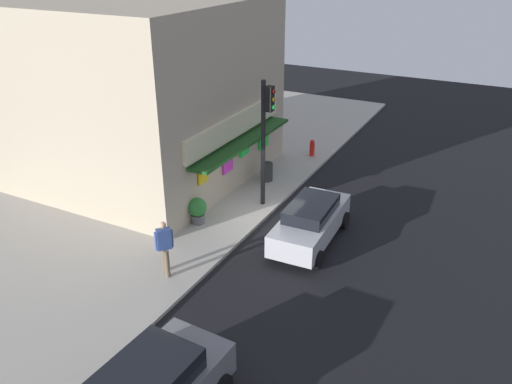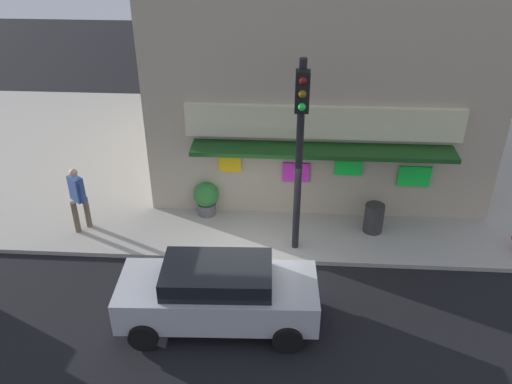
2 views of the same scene
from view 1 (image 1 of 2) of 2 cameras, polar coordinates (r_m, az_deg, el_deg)
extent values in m
plane|color=black|center=(20.23, 0.86, -3.22)|extent=(53.86, 53.86, 0.00)
cube|color=#A39E93|center=(23.19, -12.43, 0.27)|extent=(35.91, 11.94, 0.12)
cube|color=tan|center=(23.70, -12.20, 10.82)|extent=(9.70, 9.05, 7.62)
cube|color=beige|center=(21.41, -2.26, 7.29)|extent=(7.37, 0.16, 0.90)
cube|color=#194719|center=(21.47, -1.41, 5.50)|extent=(6.98, 0.90, 0.12)
cube|color=yellow|center=(19.87, -5.82, 1.81)|extent=(0.62, 0.08, 0.60)
cube|color=#E533CC|center=(21.41, -3.12, 2.92)|extent=(0.75, 0.08, 0.58)
cube|color=#19E53F|center=(22.51, -1.27, 4.61)|extent=(0.76, 0.08, 0.44)
cube|color=#19E53F|center=(24.09, 0.83, 5.53)|extent=(0.89, 0.08, 0.60)
cylinder|color=black|center=(20.29, 0.78, 5.16)|extent=(0.18, 0.18, 5.08)
cube|color=black|center=(19.61, 1.47, 10.15)|extent=(0.32, 0.28, 0.95)
sphere|color=maroon|center=(19.47, 1.89, 10.95)|extent=(0.18, 0.18, 0.18)
sphere|color=brown|center=(19.55, 1.87, 10.10)|extent=(0.18, 0.18, 0.18)
sphere|color=#1ED83F|center=(19.63, 1.86, 9.25)|extent=(0.18, 0.18, 0.18)
cylinder|color=red|center=(26.21, 6.14, 4.66)|extent=(0.25, 0.25, 0.66)
sphere|color=red|center=(26.07, 6.18, 5.49)|extent=(0.22, 0.22, 0.22)
cylinder|color=red|center=(26.03, 5.99, 4.60)|extent=(0.12, 0.10, 0.10)
cylinder|color=red|center=(26.36, 6.30, 4.86)|extent=(0.12, 0.10, 0.10)
cylinder|color=#2D2D2D|center=(23.24, 1.19, 2.23)|extent=(0.53, 0.53, 0.82)
cylinder|color=brown|center=(16.82, -9.69, -7.76)|extent=(0.23, 0.23, 0.94)
cylinder|color=brown|center=(17.12, -9.98, -7.15)|extent=(0.23, 0.23, 0.94)
cube|color=#334C8C|center=(16.54, -10.04, -5.07)|extent=(0.50, 0.47, 0.70)
sphere|color=tan|center=(16.30, -10.17, -3.59)|extent=(0.22, 0.22, 0.22)
cylinder|color=#334C8C|center=(16.60, -9.21, -5.01)|extent=(0.14, 0.14, 0.63)
cylinder|color=#334C8C|center=(16.52, -10.86, -5.33)|extent=(0.14, 0.14, 0.63)
cylinder|color=#59595B|center=(19.93, -6.37, -2.88)|extent=(0.52, 0.52, 0.35)
sphere|color=#2D7A33|center=(19.71, -6.44, -1.65)|extent=(0.72, 0.72, 0.72)
cube|color=#B7B7BC|center=(18.67, 5.99, -3.48)|extent=(4.36, 1.82, 0.79)
cube|color=black|center=(18.38, 6.08, -1.81)|extent=(2.37, 1.48, 0.44)
cylinder|color=black|center=(20.35, 5.19, -2.12)|extent=(0.65, 0.24, 0.64)
cylinder|color=black|center=(19.92, 9.65, -3.04)|extent=(0.65, 0.24, 0.64)
cylinder|color=black|center=(17.91, 1.79, -6.17)|extent=(0.65, 0.24, 0.64)
cylinder|color=black|center=(17.42, 6.81, -7.35)|extent=(0.65, 0.24, 0.64)
cube|color=black|center=(11.94, -12.06, -19.21)|extent=(2.37, 1.68, 0.54)
cylinder|color=black|center=(13.95, -10.42, -17.42)|extent=(0.65, 0.25, 0.64)
camera|label=2|loc=(16.99, 39.65, 16.17)|focal=37.53mm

